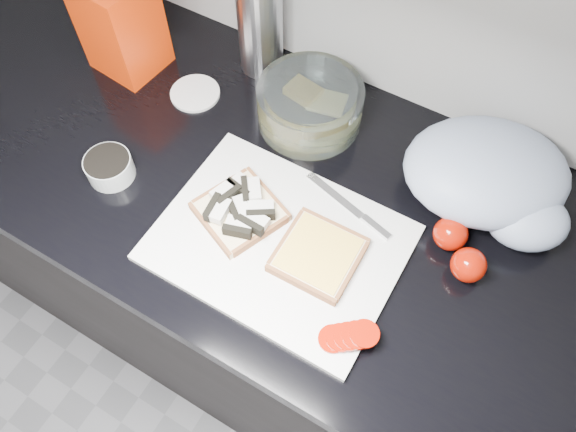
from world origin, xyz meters
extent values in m
cube|color=black|center=(0.00, 1.20, 0.43)|extent=(3.50, 0.60, 0.86)
cube|color=black|center=(0.00, 1.20, 0.88)|extent=(3.50, 0.64, 0.04)
cube|color=silver|center=(0.06, 1.09, 0.91)|extent=(0.40, 0.30, 0.01)
cube|color=beige|center=(-0.02, 1.11, 0.92)|extent=(0.16, 0.16, 0.02)
cube|color=silver|center=(-0.04, 1.15, 0.94)|extent=(0.05, 0.03, 0.02)
cube|color=black|center=(-0.04, 1.15, 0.94)|extent=(0.05, 0.02, 0.02)
cube|color=silver|center=(-0.02, 1.14, 0.94)|extent=(0.05, 0.05, 0.02)
cube|color=black|center=(-0.02, 1.14, 0.94)|extent=(0.04, 0.04, 0.02)
cube|color=silver|center=(0.01, 1.12, 0.94)|extent=(0.05, 0.04, 0.02)
cube|color=black|center=(0.01, 1.12, 0.94)|extent=(0.05, 0.03, 0.02)
cube|color=silver|center=(-0.06, 1.11, 0.94)|extent=(0.04, 0.05, 0.02)
cube|color=black|center=(-0.06, 1.11, 0.94)|extent=(0.02, 0.05, 0.02)
cube|color=silver|center=(-0.02, 1.10, 0.94)|extent=(0.05, 0.05, 0.02)
cube|color=black|center=(-0.02, 1.10, 0.94)|extent=(0.04, 0.04, 0.02)
cube|color=silver|center=(0.00, 1.07, 0.94)|extent=(0.05, 0.04, 0.02)
cube|color=black|center=(0.00, 1.07, 0.94)|extent=(0.05, 0.02, 0.02)
cube|color=silver|center=(-0.04, 1.08, 0.94)|extent=(0.03, 0.05, 0.02)
cube|color=black|center=(-0.04, 1.08, 0.94)|extent=(0.02, 0.05, 0.02)
cube|color=silver|center=(0.02, 1.09, 0.94)|extent=(0.04, 0.03, 0.02)
cube|color=black|center=(0.02, 1.09, 0.94)|extent=(0.05, 0.01, 0.02)
cube|color=beige|center=(0.13, 1.10, 0.92)|extent=(0.13, 0.13, 0.02)
cube|color=#F6C448|center=(0.13, 1.10, 0.93)|extent=(0.11, 0.11, 0.00)
cylinder|color=#9A1203|center=(0.22, 0.99, 0.91)|extent=(0.05, 0.05, 0.01)
cylinder|color=#9A1203|center=(0.23, 1.00, 0.92)|extent=(0.05, 0.05, 0.01)
cylinder|color=#9A1203|center=(0.24, 1.00, 0.92)|extent=(0.05, 0.05, 0.01)
cylinder|color=#9A1203|center=(0.25, 1.01, 0.93)|extent=(0.06, 0.06, 0.01)
cylinder|color=#9A1203|center=(0.26, 1.02, 0.93)|extent=(0.06, 0.06, 0.01)
cube|color=silver|center=(0.10, 1.22, 0.91)|extent=(0.12, 0.05, 0.00)
cube|color=silver|center=(0.19, 1.20, 0.92)|extent=(0.06, 0.03, 0.01)
cylinder|color=#AEB3B3|center=(-0.27, 1.07, 0.92)|extent=(0.08, 0.08, 0.04)
cylinder|color=black|center=(-0.27, 1.07, 0.94)|extent=(0.08, 0.08, 0.01)
cylinder|color=silver|center=(-0.26, 1.30, 0.90)|extent=(0.12, 0.12, 0.01)
cylinder|color=silver|center=(-0.03, 1.36, 0.94)|extent=(0.20, 0.20, 0.08)
cube|color=#F6C448|center=(-0.04, 1.36, 0.93)|extent=(0.07, 0.06, 0.04)
cube|color=#F7E894|center=(0.00, 1.36, 0.92)|extent=(0.08, 0.07, 0.02)
cube|color=red|center=(-0.42, 1.31, 1.00)|extent=(0.14, 0.13, 0.20)
cylinder|color=#ADADB2|center=(-0.18, 1.44, 1.00)|extent=(0.09, 0.09, 0.21)
ellipsoid|color=#929DB4|center=(0.31, 1.36, 0.96)|extent=(0.35, 0.32, 0.12)
ellipsoid|color=#929DB4|center=(0.40, 1.32, 0.94)|extent=(0.17, 0.16, 0.09)
sphere|color=#9A1203|center=(0.30, 1.24, 0.93)|extent=(0.06, 0.06, 0.06)
sphere|color=#9A1203|center=(0.35, 1.20, 0.93)|extent=(0.06, 0.06, 0.06)
camera|label=1|loc=(0.30, 0.72, 1.73)|focal=35.00mm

